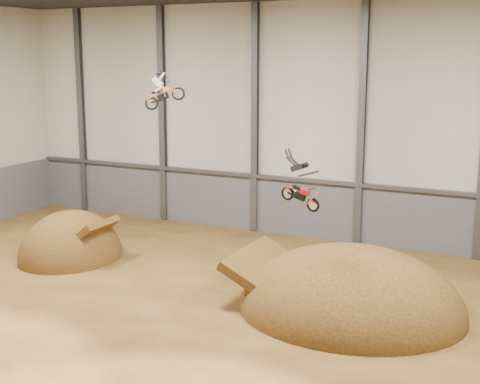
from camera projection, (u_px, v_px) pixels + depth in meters
name	position (u px, v px, depth m)	size (l,w,h in m)	color
floor	(177.00, 323.00, 27.71)	(40.00, 40.00, 0.00)	#492F13
back_wall	(307.00, 122.00, 39.48)	(40.00, 0.10, 14.00)	beige
lower_band_back	(305.00, 209.00, 40.46)	(39.80, 0.18, 3.50)	#57595F
steel_rail	(305.00, 180.00, 39.96)	(39.80, 0.35, 0.20)	#47494F
steel_column_0	(81.00, 112.00, 46.48)	(0.40, 0.36, 13.90)	#47494F
steel_column_1	(162.00, 116.00, 43.61)	(0.40, 0.36, 13.90)	#47494F
steel_column_2	(255.00, 120.00, 40.74)	(0.40, 0.36, 13.90)	#47494F
steel_column_3	(362.00, 125.00, 37.87)	(0.40, 0.36, 13.90)	#47494F
takeoff_ramp	(71.00, 258.00, 36.57)	(5.26, 6.07, 5.26)	#3A250E
landing_ramp	(350.00, 311.00, 28.98)	(9.87, 8.73, 5.69)	#3A250E
fmx_rider_a	(167.00, 86.00, 32.00)	(2.01, 0.77, 1.82)	#E9590F
fmx_rider_b	(299.00, 180.00, 26.79)	(2.40, 0.69, 2.06)	red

